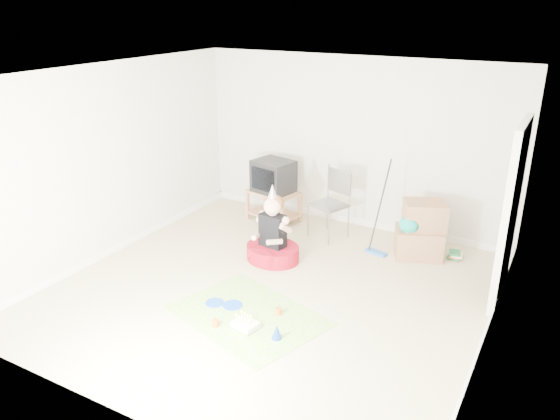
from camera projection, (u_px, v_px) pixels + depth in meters
The scene contains 16 objects.
ground at pixel (271, 290), 6.73m from camera, with size 5.00×5.00×0.00m, color beige.
doorway_recess at pixel (512, 217), 6.21m from camera, with size 0.02×0.90×2.05m, color black.
tv_stand at pixel (274, 203), 8.73m from camera, with size 0.88×0.65×0.50m.
crt_tv at pixel (273, 176), 8.56m from camera, with size 0.59×0.49×0.51m, color black.
folding_chair at pixel (329, 205), 8.04m from camera, with size 0.60×0.59×1.05m.
cardboard_boxes at pixel (420, 231), 7.48m from camera, with size 0.76×0.70×0.79m.
floor_mop at pixel (377, 237), 7.59m from camera, with size 0.34×0.42×1.29m.
book_pile at pixel (456, 255), 7.54m from camera, with size 0.19×0.24×0.10m.
seated_woman at pixel (273, 244), 7.42m from camera, with size 0.86×0.86×1.09m.
party_mat at pixel (247, 315), 6.18m from camera, with size 1.65×1.20×0.01m, color #E7307B.
birthday_cake at pixel (245, 325), 5.92m from camera, with size 0.30×0.25×0.13m.
blue_plate_near at pixel (233, 305), 6.36m from camera, with size 0.23×0.23×0.01m, color blue.
blue_plate_far at pixel (215, 303), 6.41m from camera, with size 0.22×0.22×0.01m, color blue.
orange_cup_near at pixel (279, 311), 6.18m from camera, with size 0.07×0.07×0.08m, color #CC5C16.
orange_cup_far at pixel (215, 323), 5.95m from camera, with size 0.07×0.07×0.08m, color #CC5C16.
blue_party_hat at pixel (277, 332), 5.72m from camera, with size 0.11×0.11×0.16m, color #1A41B6.
Camera 1 is at (2.97, -5.12, 3.35)m, focal length 35.00 mm.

